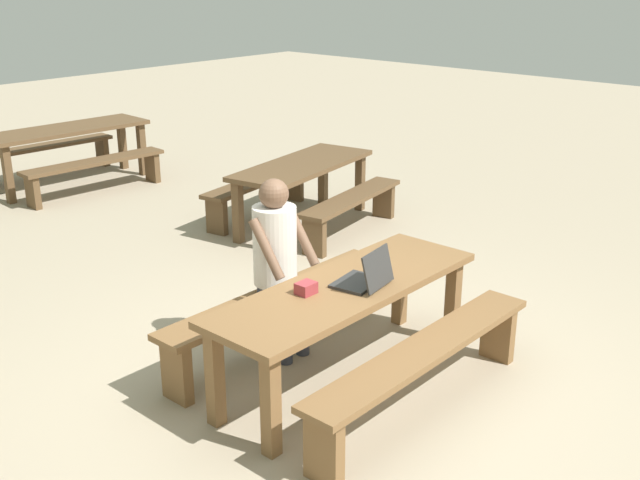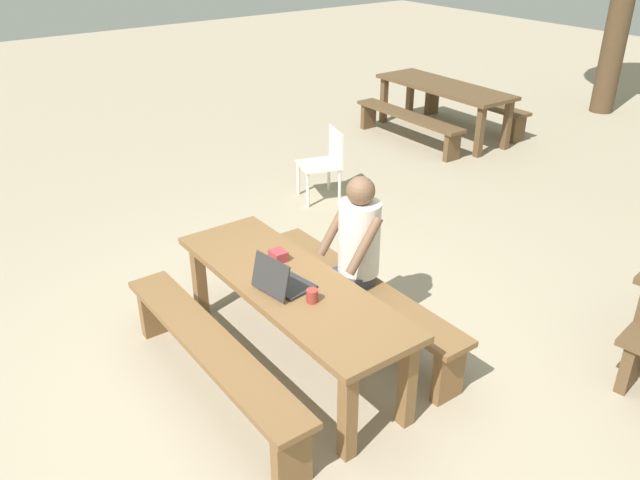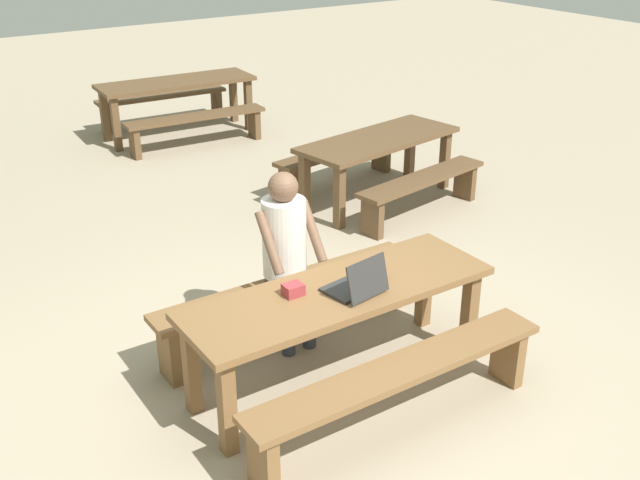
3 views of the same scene
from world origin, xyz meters
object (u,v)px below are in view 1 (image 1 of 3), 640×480
(coffee_mug, at_px, (379,266))
(picnic_table_mid, at_px, (303,173))
(picnic_table_front, at_px, (346,299))
(laptop, at_px, (365,277))
(person_seated, at_px, (278,254))
(small_pouch, at_px, (306,288))
(picnic_table_rear, at_px, (67,136))

(coffee_mug, distance_m, picnic_table_mid, 3.19)
(picnic_table_front, xyz_separation_m, laptop, (0.06, -0.11, 0.17))
(coffee_mug, xyz_separation_m, person_seated, (-0.34, 0.64, 0.03))
(small_pouch, xyz_separation_m, person_seated, (0.27, 0.51, 0.03))
(picnic_table_rear, bearing_deg, person_seated, -102.71)
(person_seated, relative_size, picnic_table_mid, 0.68)
(picnic_table_mid, xyz_separation_m, picnic_table_rear, (-0.80, 3.39, 0.04))
(small_pouch, bearing_deg, coffee_mug, -11.86)
(person_seated, bearing_deg, coffee_mug, -62.25)
(picnic_table_front, bearing_deg, picnic_table_rear, 76.15)
(laptop, relative_size, coffee_mug, 4.16)
(person_seated, xyz_separation_m, picnic_table_mid, (2.28, 1.88, -0.19))
(small_pouch, distance_m, picnic_table_rear, 6.05)
(picnic_table_front, distance_m, small_pouch, 0.34)
(coffee_mug, bearing_deg, picnic_table_front, 174.30)
(laptop, bearing_deg, person_seated, -91.72)
(small_pouch, bearing_deg, picnic_table_front, -18.08)
(coffee_mug, relative_size, picnic_table_mid, 0.05)
(small_pouch, height_order, person_seated, person_seated)
(picnic_table_mid, bearing_deg, small_pouch, -146.24)
(laptop, bearing_deg, small_pouch, -38.97)
(picnic_table_front, height_order, person_seated, person_seated)
(picnic_table_front, bearing_deg, laptop, -61.09)
(small_pouch, height_order, picnic_table_rear, small_pouch)
(coffee_mug, height_order, person_seated, person_seated)
(laptop, distance_m, picnic_table_mid, 3.41)
(laptop, bearing_deg, coffee_mug, -170.83)
(laptop, height_order, picnic_table_rear, laptop)
(laptop, bearing_deg, picnic_table_mid, -138.75)
(picnic_table_front, xyz_separation_m, small_pouch, (-0.29, 0.10, 0.14))
(picnic_table_mid, relative_size, picnic_table_rear, 0.93)
(picnic_table_mid, bearing_deg, picnic_table_rear, 93.72)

